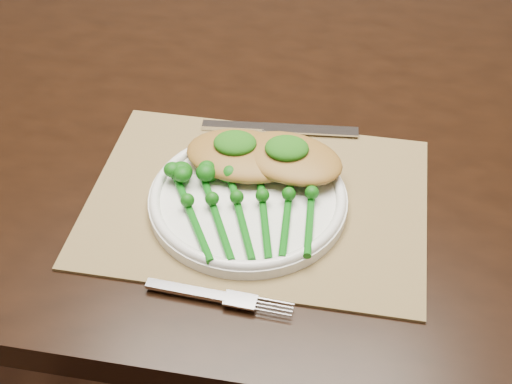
# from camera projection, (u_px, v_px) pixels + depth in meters

# --- Properties ---
(floor) EXTENTS (4.00, 4.00, 0.00)m
(floor) POSITION_uv_depth(u_px,v_px,m) (233.00, 345.00, 1.61)
(floor) COLOR #532E1C
(floor) RESTS_ON ground
(dining_table) EXTENTS (1.68, 1.05, 0.75)m
(dining_table) POSITION_uv_depth(u_px,v_px,m) (257.00, 275.00, 1.27)
(dining_table) COLOR black
(dining_table) RESTS_ON ground
(placemat) EXTENTS (0.44, 0.34, 0.00)m
(placemat) POSITION_uv_depth(u_px,v_px,m) (257.00, 201.00, 0.87)
(placemat) COLOR olive
(placemat) RESTS_ON dining_table
(dinner_plate) EXTENTS (0.24, 0.24, 0.02)m
(dinner_plate) POSITION_uv_depth(u_px,v_px,m) (248.00, 198.00, 0.86)
(dinner_plate) COLOR white
(dinner_plate) RESTS_ON placemat
(knife) EXTENTS (0.21, 0.02, 0.01)m
(knife) POSITION_uv_depth(u_px,v_px,m) (265.00, 128.00, 0.97)
(knife) COLOR silver
(knife) RESTS_ON placemat
(fork) EXTENTS (0.16, 0.04, 0.00)m
(fork) POSITION_uv_depth(u_px,v_px,m) (228.00, 298.00, 0.75)
(fork) COLOR silver
(fork) RESTS_ON placemat
(chicken_fillet_left) EXTENTS (0.16, 0.12, 0.03)m
(chicken_fillet_left) POSITION_uv_depth(u_px,v_px,m) (242.00, 155.00, 0.89)
(chicken_fillet_left) COLOR olive
(chicken_fillet_left) RESTS_ON dinner_plate
(chicken_fillet_right) EXTENTS (0.16, 0.14, 0.03)m
(chicken_fillet_right) POSITION_uv_depth(u_px,v_px,m) (290.00, 158.00, 0.88)
(chicken_fillet_right) COLOR olive
(chicken_fillet_right) RESTS_ON dinner_plate
(pesto_dollop_left) EXTENTS (0.05, 0.05, 0.02)m
(pesto_dollop_left) POSITION_uv_depth(u_px,v_px,m) (235.00, 143.00, 0.88)
(pesto_dollop_left) COLOR #10460A
(pesto_dollop_left) RESTS_ON chicken_fillet_left
(pesto_dollop_right) EXTENTS (0.05, 0.05, 0.02)m
(pesto_dollop_right) POSITION_uv_depth(u_px,v_px,m) (287.00, 148.00, 0.86)
(pesto_dollop_right) COLOR #10460A
(pesto_dollop_right) RESTS_ON chicken_fillet_right
(broccolini_bundle) EXTENTS (0.19, 0.20, 0.04)m
(broccolini_bundle) POSITION_uv_depth(u_px,v_px,m) (252.00, 215.00, 0.82)
(broccolini_bundle) COLOR #0B550E
(broccolini_bundle) RESTS_ON dinner_plate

